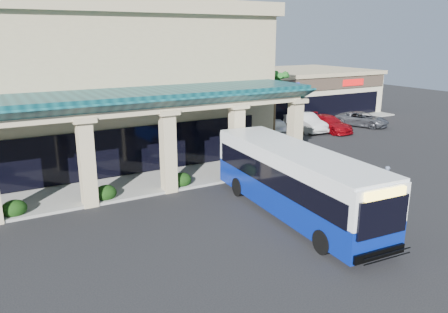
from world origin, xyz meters
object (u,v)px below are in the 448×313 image
car_white (305,122)px  car_gray (362,119)px  transit_bus (294,182)px  car_silver (278,127)px  car_red (328,123)px  pedestrian (387,179)px

car_white → car_gray: bearing=-2.7°
transit_bus → car_white: bearing=52.6°
car_silver → car_red: car_red is taller
car_silver → car_gray: car_gray is taller
car_silver → car_red: 5.07m
car_red → transit_bus: bearing=-140.7°
car_silver → car_red: size_ratio=0.78×
car_gray → pedestrian: bearing=-157.2°
car_red → car_gray: size_ratio=1.02×
car_gray → car_silver: bearing=149.6°
car_white → car_red: 2.08m
pedestrian → car_gray: size_ratio=0.31×
pedestrian → car_red: bearing=-12.2°
transit_bus → car_silver: 18.58m
transit_bus → pedestrian: size_ratio=7.60×
transit_bus → car_red: size_ratio=2.31×
car_red → pedestrian: bearing=-124.9°
pedestrian → car_red: 16.76m
car_white → pedestrian: bearing=-108.1°
car_red → car_gray: (4.68, 0.23, -0.05)m
car_silver → car_gray: bearing=15.8°
car_red → car_white: bearing=140.7°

